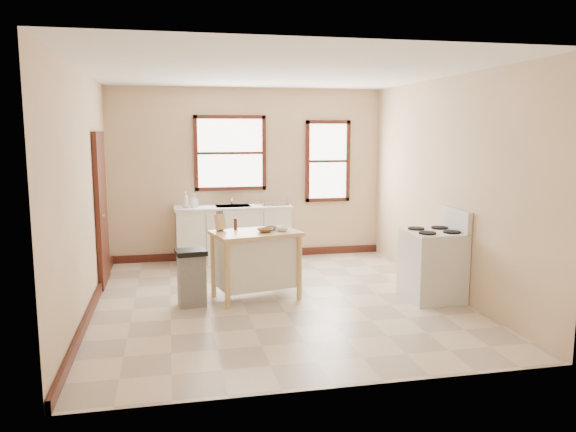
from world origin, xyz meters
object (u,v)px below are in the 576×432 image
object	(u,v)px
kitchen_island	(256,265)
bowl_c	(283,229)
knife_block	(220,223)
pepper_grinder	(235,224)
soap_bottle_b	(194,201)
trash_bin	(192,278)
gas_stove	(433,255)
dish_rack	(275,202)
bowl_b	(271,228)
soap_bottle_a	(185,200)
bowl_a	(265,230)

from	to	relation	value
kitchen_island	bowl_c	bearing A→B (deg)	-18.73
knife_block	pepper_grinder	distance (m)	0.21
soap_bottle_b	pepper_grinder	bearing A→B (deg)	-96.21
soap_bottle_b	pepper_grinder	size ratio (longest dim) A/B	1.39
trash_bin	gas_stove	world-z (taller)	gas_stove
trash_bin	dish_rack	bearing A→B (deg)	49.24
pepper_grinder	bowl_b	xyz separation A→B (m)	(0.44, -0.10, -0.06)
soap_bottle_a	gas_stove	world-z (taller)	soap_bottle_a
pepper_grinder	trash_bin	size ratio (longest dim) A/B	0.22
bowl_b	gas_stove	size ratio (longest dim) A/B	0.14
soap_bottle_b	dish_rack	world-z (taller)	soap_bottle_b
gas_stove	pepper_grinder	bearing A→B (deg)	163.82
soap_bottle_a	bowl_c	world-z (taller)	soap_bottle_a
dish_rack	knife_block	bearing A→B (deg)	-118.19
soap_bottle_a	pepper_grinder	bearing A→B (deg)	-56.72
soap_bottle_a	gas_stove	bearing A→B (deg)	-24.37
knife_block	bowl_b	distance (m)	0.65
dish_rack	gas_stove	size ratio (longest dim) A/B	0.38
soap_bottle_b	dish_rack	distance (m)	1.28
bowl_c	trash_bin	size ratio (longest dim) A/B	0.23
trash_bin	gas_stove	distance (m)	3.00
bowl_a	soap_bottle_b	bearing A→B (deg)	110.64
bowl_b	bowl_a	bearing A→B (deg)	-122.83
knife_block	bowl_c	distance (m)	0.79
kitchen_island	trash_bin	distance (m)	0.83
bowl_b	kitchen_island	bearing A→B (deg)	-157.20
kitchen_island	knife_block	distance (m)	0.70
bowl_a	trash_bin	bearing A→B (deg)	-174.48
knife_block	bowl_b	bearing A→B (deg)	-28.95
kitchen_island	knife_block	bearing A→B (deg)	148.69
dish_rack	bowl_b	size ratio (longest dim) A/B	2.71
bowl_a	kitchen_island	bearing A→B (deg)	146.99
soap_bottle_b	bowl_a	bearing A→B (deg)	-89.19
bowl_a	trash_bin	distance (m)	1.07
dish_rack	pepper_grinder	distance (m)	1.97
bowl_a	knife_block	bearing A→B (deg)	158.15
soap_bottle_a	gas_stove	size ratio (longest dim) A/B	0.22
knife_block	trash_bin	xyz separation A→B (m)	(-0.38, -0.30, -0.61)
bowl_c	trash_bin	distance (m)	1.27
dish_rack	bowl_c	world-z (taller)	dish_rack
pepper_grinder	gas_stove	distance (m)	2.52
soap_bottle_a	pepper_grinder	distance (m)	1.86
pepper_grinder	soap_bottle_a	bearing A→B (deg)	108.06
pepper_grinder	bowl_b	world-z (taller)	pepper_grinder
bowl_b	gas_stove	distance (m)	2.06
knife_block	bowl_c	bearing A→B (deg)	-37.31
bowl_b	soap_bottle_a	bearing A→B (deg)	118.67
soap_bottle_b	gas_stove	bearing A→B (deg)	-61.18
soap_bottle_a	bowl_c	xyz separation A→B (m)	(1.14, -1.99, -0.16)
pepper_grinder	bowl_a	xyz separation A→B (m)	(0.34, -0.26, -0.05)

